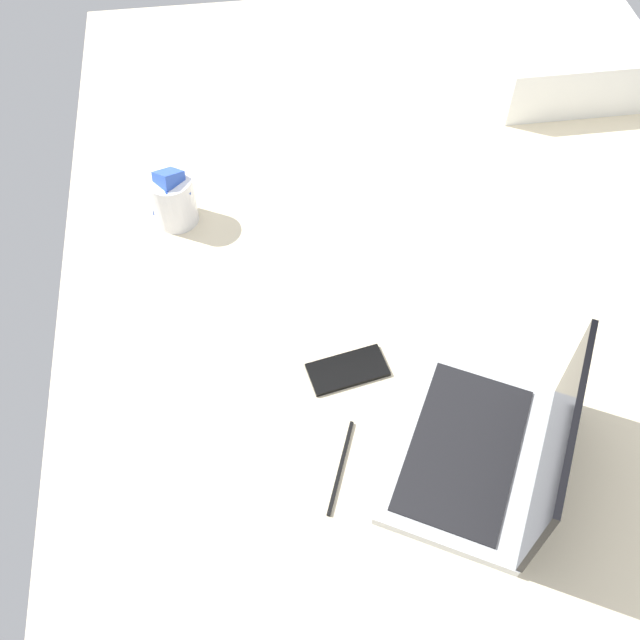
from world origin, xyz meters
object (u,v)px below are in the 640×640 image
at_px(snack_cup, 173,199).
at_px(pillow, 550,32).
at_px(cell_phone, 348,370).
at_px(laptop, 494,451).

bearing_deg(snack_cup, pillow, 115.96).
bearing_deg(pillow, cell_phone, -36.53).
height_order(cell_phone, pillow, pillow).
xyz_separation_m(snack_cup, cell_phone, (0.42, 0.30, -0.06)).
xyz_separation_m(laptop, pillow, (-1.09, 0.45, 0.02)).
xyz_separation_m(snack_cup, pillow, (-0.46, 0.95, 0.00)).
bearing_deg(cell_phone, snack_cup, -155.59).
xyz_separation_m(cell_phone, pillow, (-0.88, 0.65, 0.06)).
distance_m(snack_cup, cell_phone, 0.52).
bearing_deg(laptop, pillow, -173.72).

